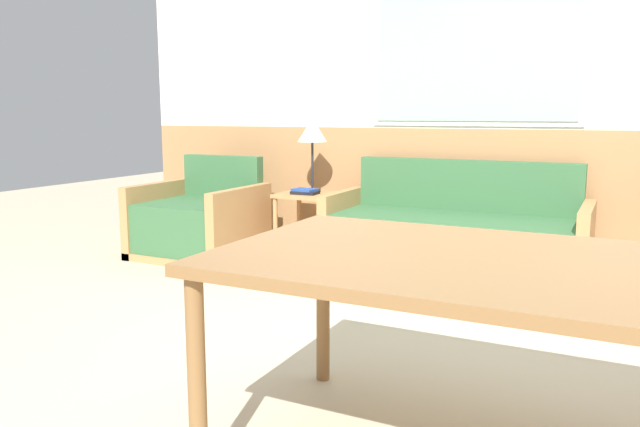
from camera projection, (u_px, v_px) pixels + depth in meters
ground_plane at (432, 407)px, 2.58m from camera, size 16.00×16.00×0.00m
wall_back at (533, 90)px, 4.69m from camera, size 7.20×0.09×2.70m
couch at (454, 240)px, 4.65m from camera, size 1.89×0.76×0.84m
armchair at (199, 224)px, 5.28m from camera, size 0.94×0.85×0.83m
side_table at (309, 205)px, 5.22m from camera, size 0.48×0.48×0.54m
table_lamp at (312, 132)px, 5.20m from camera, size 0.25×0.25×0.62m
book_stack at (305, 192)px, 5.12m from camera, size 0.21×0.16×0.04m
dining_table at (512, 281)px, 1.95m from camera, size 1.89×1.03×0.75m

